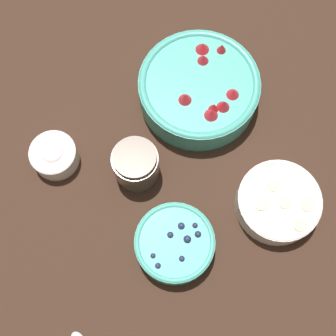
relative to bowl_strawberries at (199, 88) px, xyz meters
The scene contains 6 objects.
ground_plane 0.29m from the bowl_strawberries, 142.44° to the right, with size 4.00×4.00×0.00m, color #382319.
bowl_strawberries is the anchor object (origin of this frame).
bowl_blueberries 0.33m from the bowl_strawberries, 131.33° to the right, with size 0.16×0.16×0.06m.
bowl_bananas 0.29m from the bowl_strawberries, 90.58° to the right, with size 0.17×0.17×0.05m.
bowl_cream 0.34m from the bowl_strawberries, behind, with size 0.10×0.10×0.06m.
jar_chocolate 0.22m from the bowl_strawberries, 159.72° to the right, with size 0.09×0.09×0.09m.
Camera 1 is at (-0.09, -0.19, 0.94)m, focal length 50.00 mm.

